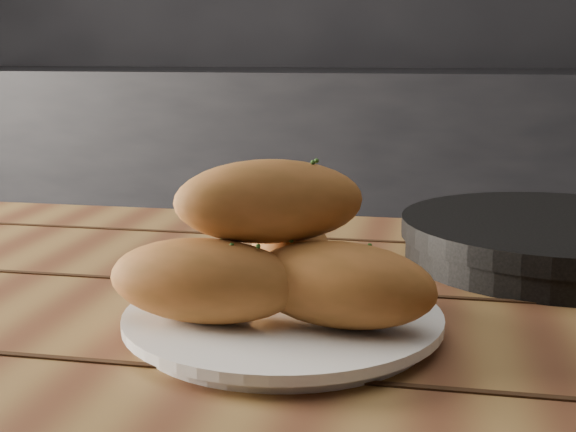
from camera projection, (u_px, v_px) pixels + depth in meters
The scene contains 4 objects.
counter at pixel (363, 215), 2.53m from camera, with size 2.80×0.60×0.90m, color black.
plate at pixel (283, 322), 0.62m from camera, with size 0.25×0.25×0.02m.
bread_rolls at pixel (275, 255), 0.61m from camera, with size 0.25×0.19×0.12m.
skillet at pixel (559, 240), 0.83m from camera, with size 0.46×0.32×0.05m.
Camera 1 is at (0.25, -0.77, 0.97)m, focal length 50.00 mm.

